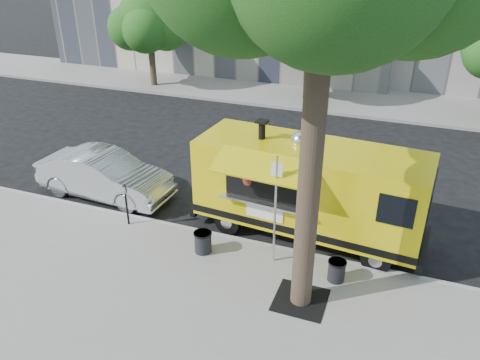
% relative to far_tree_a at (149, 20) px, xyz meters
% --- Properties ---
extents(ground, '(120.00, 120.00, 0.00)m').
position_rel_far_tree_a_xyz_m(ground, '(10.00, -12.30, -3.78)').
color(ground, black).
rests_on(ground, ground).
extents(sidewalk, '(60.00, 6.00, 0.15)m').
position_rel_far_tree_a_xyz_m(sidewalk, '(10.00, -16.30, -3.70)').
color(sidewalk, gray).
rests_on(sidewalk, ground).
extents(curb, '(60.00, 0.14, 0.16)m').
position_rel_far_tree_a_xyz_m(curb, '(10.00, -13.23, -3.70)').
color(curb, '#999993').
rests_on(curb, ground).
extents(far_sidewalk, '(60.00, 5.00, 0.15)m').
position_rel_far_tree_a_xyz_m(far_sidewalk, '(10.00, 1.20, -3.70)').
color(far_sidewalk, gray).
rests_on(far_sidewalk, ground).
extents(tree_well, '(1.20, 1.20, 0.02)m').
position_rel_far_tree_a_xyz_m(tree_well, '(12.60, -15.10, -3.62)').
color(tree_well, black).
rests_on(tree_well, sidewalk).
extents(far_tree_a, '(3.42, 3.42, 5.36)m').
position_rel_far_tree_a_xyz_m(far_tree_a, '(0.00, 0.00, 0.00)').
color(far_tree_a, '#33261C').
rests_on(far_tree_a, far_sidewalk).
extents(far_tree_b, '(3.60, 3.60, 5.50)m').
position_rel_far_tree_a_xyz_m(far_tree_b, '(9.00, 0.40, 0.06)').
color(far_tree_b, '#33261C').
rests_on(far_tree_b, far_sidewalk).
extents(sign_post, '(0.28, 0.06, 3.00)m').
position_rel_far_tree_a_xyz_m(sign_post, '(11.55, -13.85, -1.93)').
color(sign_post, silver).
rests_on(sign_post, sidewalk).
extents(parking_meter, '(0.11, 0.11, 1.33)m').
position_rel_far_tree_a_xyz_m(parking_meter, '(7.00, -13.65, -2.79)').
color(parking_meter, black).
rests_on(parking_meter, sidewalk).
extents(food_truck, '(6.76, 3.31, 3.26)m').
position_rel_far_tree_a_xyz_m(food_truck, '(11.97, -12.13, -2.24)').
color(food_truck, '#D9C60B').
rests_on(food_truck, ground).
extents(sedan, '(4.71, 1.85, 1.53)m').
position_rel_far_tree_a_xyz_m(sedan, '(5.20, -12.16, -3.01)').
color(sedan, silver).
rests_on(sedan, ground).
extents(trash_bin_left, '(0.46, 0.46, 0.55)m').
position_rel_far_tree_a_xyz_m(trash_bin_left, '(13.23, -14.06, -3.33)').
color(trash_bin_left, black).
rests_on(trash_bin_left, sidewalk).
extents(trash_bin_right, '(0.50, 0.50, 0.60)m').
position_rel_far_tree_a_xyz_m(trash_bin_right, '(9.66, -14.13, -3.31)').
color(trash_bin_right, black).
rests_on(trash_bin_right, sidewalk).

